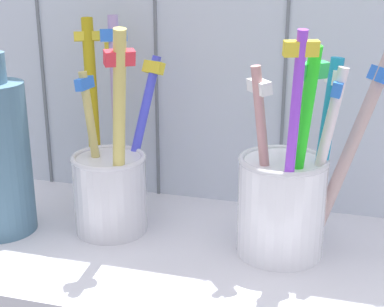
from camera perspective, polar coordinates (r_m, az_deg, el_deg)
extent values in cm
cube|color=silver|center=(50.11, -0.48, -10.48)|extent=(64.00, 22.00, 2.00)
cylinder|color=silver|center=(51.89, -8.25, -4.09)|extent=(6.57, 6.57, 7.04)
torus|color=silver|center=(50.66, -8.43, -0.41)|extent=(6.74, 6.74, 0.50)
cylinder|color=#D0BE5E|center=(46.99, -7.38, 1.41)|extent=(3.73, 4.66, 18.61)
cube|color=#E5333F|center=(44.07, -7.35, 9.58)|extent=(2.54, 2.25, 1.31)
cylinder|color=#454BEA|center=(52.33, -5.51, 1.27)|extent=(3.39, 6.20, 15.22)
cube|color=yellow|center=(52.43, -3.90, 8.67)|extent=(2.35, 1.84, 1.29)
cylinder|color=#B89E15|center=(53.94, -9.96, 3.44)|extent=(3.61, 5.61, 18.52)
cube|color=yellow|center=(54.38, -10.47, 11.56)|extent=(2.70, 1.97, 0.98)
cylinder|color=#CDBD6A|center=(50.94, -9.79, 0.20)|extent=(2.32, 0.89, 14.32)
cube|color=blue|center=(49.71, -10.80, 6.97)|extent=(0.92, 2.22, 1.08)
cylinder|color=#B59898|center=(54.31, -7.34, 2.73)|extent=(3.12, 5.37, 16.76)
cube|color=yellow|center=(54.82, -7.75, 10.50)|extent=(2.29, 1.82, 1.20)
cylinder|color=#AB8FC7|center=(53.02, -7.53, 3.52)|extent=(2.25, 3.25, 18.76)
cube|color=blue|center=(52.46, -7.93, 11.75)|extent=(2.60, 1.96, 1.20)
cylinder|color=white|center=(47.81, 8.98, -5.36)|extent=(7.23, 7.23, 8.25)
torus|color=silver|center=(46.32, 9.23, -0.68)|extent=(7.37, 7.37, 0.50)
cylinder|color=white|center=(45.80, 12.78, -1.14)|extent=(3.33, 1.14, 15.83)
cube|color=blue|center=(44.04, 14.54, 6.41)|extent=(1.06, 2.10, 1.21)
cylinder|color=#9340E7|center=(42.82, 9.96, -0.18)|extent=(1.82, 3.07, 18.83)
cube|color=yellow|center=(40.12, 10.96, 10.37)|extent=(2.57, 1.67, 1.15)
cylinder|color=#C4A49F|center=(48.04, 15.61, 0.23)|extent=(6.52, 4.12, 17.11)
cube|color=blue|center=(47.54, 18.47, 7.55)|extent=(2.09, 2.58, 1.36)
cylinder|color=#25EE21|center=(44.96, 10.80, -0.18)|extent=(2.97, 3.01, 17.59)
cube|color=green|center=(42.66, 12.07, 8.18)|extent=(2.40, 2.37, 1.29)
cylinder|color=tan|center=(45.36, 7.40, -0.95)|extent=(2.82, 2.40, 15.90)
cube|color=white|center=(43.32, 6.77, 6.71)|extent=(2.35, 2.64, 1.09)
cylinder|color=#1D8FC0|center=(46.57, 13.02, -0.50)|extent=(2.55, 2.00, 16.28)
cube|color=white|center=(45.12, 14.21, 7.51)|extent=(1.62, 2.12, 1.22)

